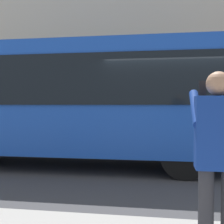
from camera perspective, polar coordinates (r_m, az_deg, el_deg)
ground_plane at (r=7.46m, az=9.70°, el=-10.66°), size 60.00×60.00×0.00m
building_facade_far at (r=14.78m, az=9.78°, el=18.81°), size 28.00×1.55×12.00m
red_bus at (r=7.98m, az=-9.36°, el=2.29°), size 9.05×2.54×3.08m
pedestrian_photographer at (r=2.94m, az=19.20°, el=-6.72°), size 0.53×0.52×1.70m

